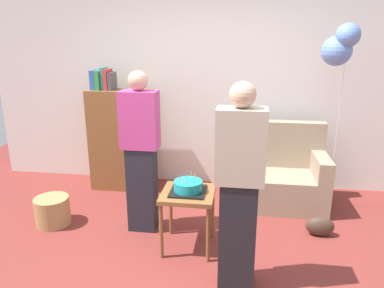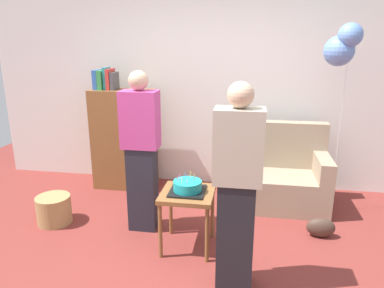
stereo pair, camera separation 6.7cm
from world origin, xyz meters
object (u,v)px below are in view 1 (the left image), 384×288
Objects in this scene: birthday_cake at (188,187)px; bookshelf at (122,138)px; person_blowing_candles at (141,152)px; wicker_basket at (53,211)px; side_table at (188,200)px; handbag at (320,226)px; person_holding_cake at (239,188)px; balloon_bunch at (340,46)px; couch at (277,176)px.

bookshelf is at bearing 129.25° from birthday_cake.
person_blowing_candles is 4.53× the size of wicker_basket.
side_table is 1.55m from wicker_basket.
bookshelf is at bearing 158.54° from handbag.
wicker_basket is (-0.42, -1.10, -0.53)m from bookshelf.
person_holding_cake is 4.53× the size of wicker_basket.
couch is at bearing 163.20° from balloon_bunch.
person_holding_cake reaches higher than side_table.
bookshelf is at bearing 69.09° from wicker_basket.
couch is 0.70× the size of bookshelf.
handbag is at bearing -21.46° from bookshelf.
person_holding_cake is (0.98, -0.76, 0.00)m from person_blowing_candles.
wicker_basket is 2.79m from handbag.
birthday_cake is 0.63m from person_blowing_candles.
balloon_bunch reaches higher than birthday_cake.
handbag is (0.38, -0.73, -0.24)m from couch.
couch is at bearing 51.23° from birthday_cake.
birthday_cake is (-0.90, -1.12, 0.28)m from couch.
wicker_basket is (-1.50, 0.23, -0.47)m from birthday_cake.
bookshelf is 1.71m from birthday_cake.
person_holding_cake is at bearing -49.29° from bookshelf.
bookshelf reaches higher than birthday_cake.
side_table is 1.77× the size of birthday_cake.
person_blowing_candles reaches higher than couch.
couch reaches higher than birthday_cake.
handbag is 1.84m from balloon_bunch.
handbag is at bearing 17.16° from birthday_cake.
wicker_basket is at bearing -165.81° from balloon_bunch.
wicker_basket is at bearing 171.36° from side_table.
couch is at bearing -84.99° from person_holding_cake.
bookshelf is 0.76× the size of balloon_bunch.
person_blowing_candles reaches higher than side_table.
balloon_bunch reaches higher than side_table.
person_holding_cake is at bearing -32.08° from person_blowing_candles.
person_blowing_candles is at bearing -149.52° from couch.
side_table is 0.13m from birthday_cake.
person_holding_cake is 2.00m from balloon_bunch.
birthday_cake is 0.20× the size of person_holding_cake.
bookshelf is 4.38× the size of wicker_basket.
side_table is 2.02× the size of handbag.
handbag is at bearing -112.96° from person_holding_cake.
bookshelf is 1.72m from side_table.
couch reaches higher than side_table.
couch is 3.06× the size of wicker_basket.
bookshelf is at bearing 124.25° from person_blowing_candles.
side_table is at bearing -145.75° from balloon_bunch.
side_table is at bearing -25.06° from person_holding_cake.
person_holding_cake is 0.79× the size of balloon_bunch.
person_blowing_candles is (0.56, -1.04, 0.16)m from bookshelf.
side_table is 0.75m from person_holding_cake.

